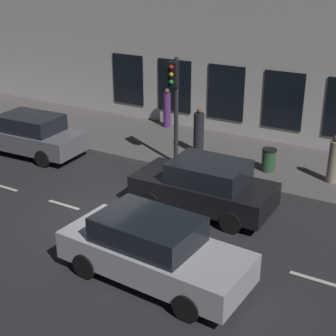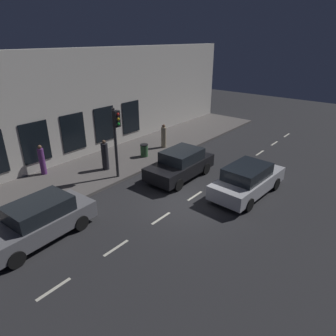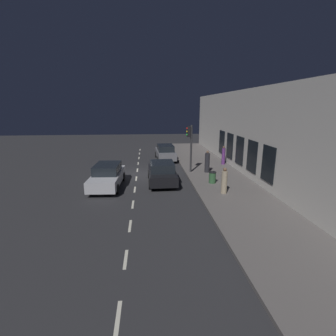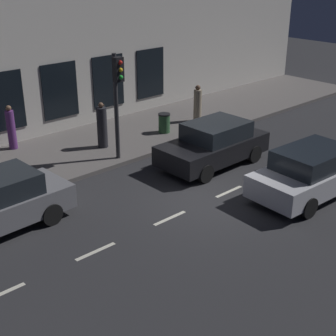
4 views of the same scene
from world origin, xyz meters
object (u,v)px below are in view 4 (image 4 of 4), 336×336
Objects in this scene: parked_car_0 at (214,144)px; parked_car_2 at (314,171)px; traffic_light at (117,90)px; pedestrian_2 at (198,105)px; pedestrian_1 at (102,127)px; trash_bin at (164,123)px; pedestrian_0 at (11,129)px.

parked_car_0 and parked_car_2 have the same top height.
traffic_light reaches higher than pedestrian_2.
pedestrian_1 is 2.97m from trash_bin.
traffic_light is 2.26m from pedestrian_1.
pedestrian_2 is (3.68, -2.91, 0.12)m from parked_car_0.
traffic_light is 3.93m from parked_car_0.
trash_bin is at bearing 128.26° from pedestrian_2.
parked_car_2 is 11.21m from pedestrian_0.
parked_car_0 is 4.42m from pedestrian_1.
traffic_light reaches higher than trash_bin.
pedestrian_1 is (3.85, 2.16, 0.18)m from parked_car_0.
traffic_light is at bearing -151.66° from parked_car_2.
parked_car_2 is (-3.79, -0.53, 0.00)m from parked_car_0.
pedestrian_2 is at bearing 155.97° from pedestrian_0.
pedestrian_1 is at bearing 133.55° from pedestrian_0.
trash_bin is at bearing -12.53° from parked_car_0.
pedestrian_1 reaches higher than pedestrian_0.
pedestrian_1 is at bearing -157.55° from parked_car_2.
pedestrian_1 is (7.64, 2.69, 0.18)m from parked_car_2.
pedestrian_0 is at bearing 65.70° from trash_bin.
pedestrian_0 is at bearing 33.85° from traffic_light.
pedestrian_1 is at bearing 83.56° from trash_bin.
parked_car_2 is (-6.22, -2.94, -1.92)m from traffic_light.
trash_bin is (7.31, -0.23, -0.23)m from parked_car_2.
traffic_light is 2.23× the size of pedestrian_0.
traffic_light is 4.70m from pedestrian_0.
pedestrian_0 is 8.10m from pedestrian_2.
pedestrian_0 is 1.05× the size of pedestrian_2.
traffic_light is at bearing 137.22° from pedestrian_2.
pedestrian_2 is (7.47, -2.39, 0.12)m from parked_car_2.
pedestrian_2 is (1.25, -5.32, -1.80)m from traffic_light.
pedestrian_2 is (-2.37, -7.75, -0.05)m from pedestrian_0.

